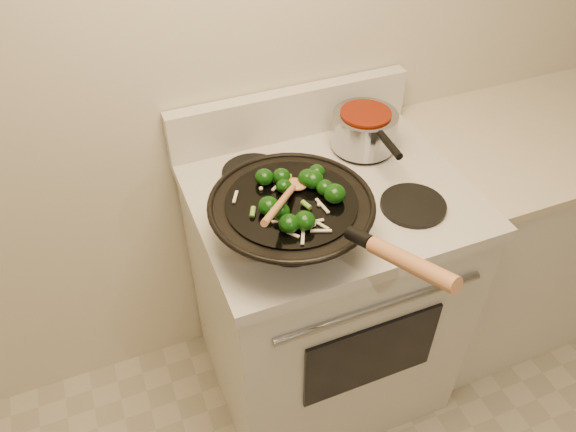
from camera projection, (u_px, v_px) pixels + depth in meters
name	position (u px, v px, depth m)	size (l,w,h in m)	color
stove	(323.00, 292.00, 1.89)	(0.78, 0.67, 1.08)	silver
counter_unit	(501.00, 233.00, 2.13)	(0.89, 0.62, 0.91)	white
wok	(293.00, 219.00, 1.38)	(0.41, 0.66, 0.25)	black
stirfry	(299.00, 193.00, 1.34)	(0.26, 0.26, 0.05)	black
wooden_spoon	(287.00, 195.00, 1.31)	(0.20, 0.25, 0.11)	#A86D42
saucepan	(364.00, 129.00, 1.69)	(0.20, 0.32, 0.12)	#93959B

